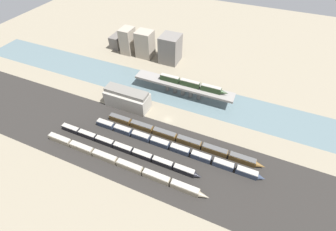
% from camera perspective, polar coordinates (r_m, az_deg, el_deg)
% --- Properties ---
extents(ground_plane, '(400.00, 400.00, 0.00)m').
position_cam_1_polar(ground_plane, '(128.24, -0.03, -1.04)').
color(ground_plane, gray).
extents(railbed_yard, '(280.00, 42.00, 0.01)m').
position_cam_1_polar(railbed_yard, '(114.58, -4.79, -9.09)').
color(railbed_yard, '#282623').
rests_on(railbed_yard, ground).
extents(river_water, '(320.00, 26.61, 0.01)m').
position_cam_1_polar(river_water, '(144.86, 3.75, 5.42)').
color(river_water, slate).
rests_on(river_water, ground).
extents(bridge, '(63.30, 8.55, 7.89)m').
position_cam_1_polar(bridge, '(140.85, 3.87, 7.40)').
color(bridge, gray).
rests_on(bridge, ground).
extents(train_on_bridge, '(42.84, 2.67, 3.87)m').
position_cam_1_polar(train_on_bridge, '(137.53, 6.09, 7.95)').
color(train_on_bridge, '#23381E').
rests_on(train_on_bridge, bridge).
extents(train_yard_near, '(85.77, 2.80, 3.82)m').
position_cam_1_polar(train_yard_near, '(110.70, -12.14, -11.63)').
color(train_yard_near, gray).
rests_on(train_yard_near, ground).
extents(train_yard_mid, '(78.67, 2.66, 3.49)m').
position_cam_1_polar(train_yard_mid, '(115.04, -10.82, -8.30)').
color(train_yard_mid, black).
rests_on(train_yard_mid, ground).
extents(train_yard_far, '(89.65, 3.03, 3.57)m').
position_cam_1_polar(train_yard_far, '(113.68, 1.04, -7.98)').
color(train_yard_far, '#2D384C').
rests_on(train_yard_far, ground).
extents(train_yard_outer, '(84.95, 2.98, 3.69)m').
position_cam_1_polar(train_yard_outer, '(116.98, 2.87, -5.88)').
color(train_yard_outer, brown).
rests_on(train_yard_outer, ground).
extents(warehouse_building, '(26.35, 10.50, 11.95)m').
position_cam_1_polar(warehouse_building, '(134.90, -10.29, 4.26)').
color(warehouse_building, '#9E998E').
rests_on(warehouse_building, ground).
extents(city_block_far_left, '(8.08, 14.42, 9.87)m').
position_cam_1_polar(city_block_far_left, '(197.91, -12.57, 18.04)').
color(city_block_far_left, '#605B56').
rests_on(city_block_far_left, ground).
extents(city_block_left, '(8.92, 11.70, 19.50)m').
position_cam_1_polar(city_block_left, '(185.71, -10.19, 18.18)').
color(city_block_left, gray).
rests_on(city_block_left, ground).
extents(city_block_center, '(12.10, 11.09, 19.76)m').
position_cam_1_polar(city_block_center, '(178.92, -5.88, 17.59)').
color(city_block_center, gray).
rests_on(city_block_center, ground).
extents(city_block_right, '(13.62, 14.53, 20.00)m').
position_cam_1_polar(city_block_right, '(171.61, 0.58, 16.57)').
color(city_block_right, slate).
rests_on(city_block_right, ground).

